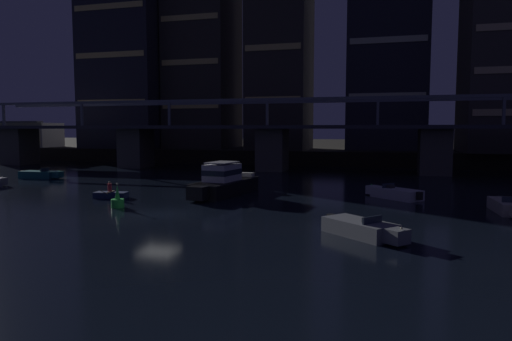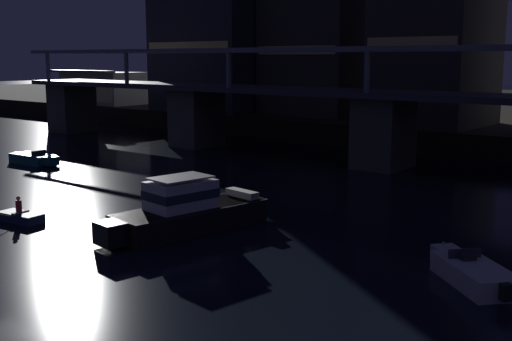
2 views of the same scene
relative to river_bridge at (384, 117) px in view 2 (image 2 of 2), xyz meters
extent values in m
cube|color=#4C4944|center=(-40.39, 0.01, -1.27)|extent=(3.60, 4.40, 5.55)
cube|color=#4C4944|center=(-20.20, 0.01, -1.27)|extent=(3.60, 4.40, 5.55)
cube|color=#4C4944|center=(0.00, 0.01, -1.27)|extent=(3.60, 4.40, 5.55)
cube|color=#33333D|center=(0.00, 0.01, 1.73)|extent=(86.79, 6.40, 0.45)
cube|color=slate|center=(0.00, -2.89, 5.16)|extent=(86.79, 0.36, 0.36)
cube|color=slate|center=(0.00, 2.91, 5.16)|extent=(86.79, 0.36, 0.36)
cube|color=slate|center=(-40.39, -2.89, 3.56)|extent=(0.30, 0.30, 3.20)
cube|color=slate|center=(-26.93, -2.89, 3.56)|extent=(0.30, 0.30, 3.20)
cube|color=slate|center=(-13.46, -2.89, 3.56)|extent=(0.30, 0.30, 3.20)
cube|color=slate|center=(0.00, -2.89, 3.56)|extent=(0.30, 0.30, 3.20)
cube|color=#F2D172|center=(-29.22, 7.87, 5.85)|extent=(12.51, 0.10, 0.90)
cube|color=#F2D172|center=(-16.74, 11.63, 5.30)|extent=(9.94, 0.10, 0.90)
cube|color=#F2D172|center=(-1.94, 8.22, 5.87)|extent=(8.49, 0.10, 0.90)
cube|color=#B2AD9E|center=(-49.84, 12.01, 0.36)|extent=(12.00, 6.00, 4.40)
cube|color=#EAD88C|center=(-49.84, 8.96, -0.08)|extent=(11.20, 0.10, 2.64)
cube|color=#4C4C51|center=(-49.84, 8.41, 2.71)|extent=(12.40, 1.60, 0.30)
cube|color=black|center=(1.21, -22.60, -3.44)|extent=(3.78, 8.30, 1.20)
cube|color=black|center=(0.53, -27.09, -3.36)|extent=(1.58, 1.30, 1.04)
cube|color=black|center=(1.21, -22.60, -2.89)|extent=(3.87, 8.39, 0.10)
cube|color=white|center=(1.12, -23.19, -2.14)|extent=(2.56, 3.48, 1.40)
cube|color=#283342|center=(1.12, -23.19, -2.09)|extent=(2.61, 3.53, 0.44)
cube|color=silver|center=(1.12, -23.19, -1.29)|extent=(2.30, 3.13, 0.08)
cube|color=#B7B2A8|center=(1.73, -19.23, -2.66)|extent=(2.15, 0.91, 0.36)
cube|color=#196066|center=(-23.30, -16.08, -3.64)|extent=(4.00, 2.01, 0.80)
cube|color=#196066|center=(-20.90, -15.95, -3.59)|extent=(0.95, 1.04, 0.70)
cube|color=#283342|center=(-22.46, -16.03, -3.06)|extent=(0.17, 1.35, 0.36)
cube|color=#262628|center=(-22.71, -16.05, -3.12)|extent=(0.43, 0.58, 0.24)
cube|color=black|center=(-25.46, -16.20, -3.54)|extent=(0.38, 0.38, 0.60)
sphere|color=#33D84C|center=(-20.65, -15.94, -3.16)|extent=(0.12, 0.12, 0.12)
cube|color=silver|center=(15.19, -21.49, -3.64)|extent=(4.12, 3.94, 0.80)
cube|color=silver|center=(13.38, -19.89, -3.59)|extent=(1.33, 1.34, 0.70)
cube|color=#283342|center=(14.55, -20.92, -3.06)|extent=(0.97, 1.08, 0.36)
cube|color=#262628|center=(14.74, -21.09, -3.12)|extent=(0.67, 0.68, 0.24)
cube|color=black|center=(16.80, -22.91, -3.54)|extent=(0.51, 0.51, 0.60)
sphere|color=#33D84C|center=(13.20, -19.73, -3.16)|extent=(0.12, 0.12, 0.12)
cube|color=#19234C|center=(-6.98, -27.06, -3.80)|extent=(2.71, 1.38, 0.48)
cube|color=#7F6647|center=(-6.98, -27.06, -3.53)|extent=(0.31, 1.01, 0.06)
cylinder|color=#B22633|center=(-7.08, -27.07, -3.20)|extent=(0.32, 0.32, 0.60)
sphere|color=tan|center=(-7.08, -27.07, -2.79)|extent=(0.22, 0.22, 0.22)
cylinder|color=olive|center=(-6.87, -28.10, -3.46)|extent=(0.22, 1.52, 0.59)
camera|label=1|loc=(13.86, -59.24, 1.52)|focal=32.17mm
camera|label=2|loc=(23.23, -44.81, 4.49)|focal=44.81mm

